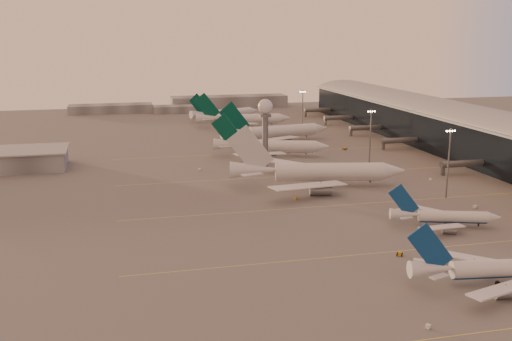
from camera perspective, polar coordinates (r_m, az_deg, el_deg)
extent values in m
plane|color=#525050|center=(153.49, 10.42, -9.28)|extent=(700.00, 700.00, 0.00)
cube|color=gold|center=(175.24, 18.15, -6.86)|extent=(180.00, 0.25, 0.02)
cube|color=gold|center=(212.73, 11.85, -2.97)|extent=(180.00, 0.25, 0.02)
cube|color=gold|center=(252.69, 7.51, -0.26)|extent=(180.00, 0.25, 0.02)
cube|color=gold|center=(298.77, 4.08, 1.89)|extent=(180.00, 0.25, 0.02)
cube|color=black|center=(296.01, 21.10, 2.71)|extent=(36.00, 360.00, 18.00)
cylinder|color=gray|center=(294.66, 21.25, 4.43)|extent=(10.08, 360.00, 10.08)
cube|color=gray|center=(294.63, 21.25, 4.47)|extent=(40.00, 362.00, 0.80)
cylinder|color=#595B60|center=(262.95, 19.29, 0.64)|extent=(22.00, 2.80, 2.80)
cube|color=#595B60|center=(258.20, 17.38, 0.04)|extent=(1.20, 1.20, 4.40)
cylinder|color=#595B60|center=(310.44, 13.74, 2.82)|extent=(22.00, 2.80, 2.80)
cube|color=#595B60|center=(306.42, 12.05, 2.33)|extent=(1.20, 1.20, 4.40)
cylinder|color=#595B60|center=(347.73, 10.59, 4.04)|extent=(22.00, 2.80, 2.80)
cube|color=#595B60|center=(344.14, 9.05, 3.62)|extent=(1.20, 1.20, 4.40)
cylinder|color=#595B60|center=(385.98, 8.05, 5.01)|extent=(22.00, 2.80, 2.80)
cube|color=#595B60|center=(382.76, 6.65, 4.64)|extent=(1.20, 1.20, 4.40)
cylinder|color=#595B60|center=(423.07, 6.06, 5.77)|extent=(22.00, 2.80, 2.80)
cube|color=#595B60|center=(420.13, 4.76, 5.43)|extent=(1.20, 1.20, 4.40)
cylinder|color=#595B60|center=(261.57, 0.88, 2.77)|extent=(2.60, 2.60, 22.00)
cylinder|color=#595B60|center=(259.76, 0.89, 5.27)|extent=(5.20, 5.20, 1.20)
sphere|color=silver|center=(259.25, 0.89, 6.12)|extent=(6.40, 6.40, 6.40)
cylinder|color=#595B60|center=(258.83, 0.89, 6.93)|extent=(0.16, 0.16, 2.00)
cylinder|color=#595B60|center=(221.51, 17.85, 0.64)|extent=(0.56, 0.56, 25.00)
cube|color=#595B60|center=(219.37, 18.07, 3.70)|extent=(3.60, 0.25, 0.25)
sphere|color=#FFEABF|center=(218.65, 17.73, 3.59)|extent=(0.56, 0.56, 0.56)
sphere|color=#FFEABF|center=(219.17, 17.95, 3.59)|extent=(0.56, 0.56, 0.56)
sphere|color=#FFEABF|center=(219.69, 18.18, 3.60)|extent=(0.56, 0.56, 0.56)
sphere|color=#FFEABF|center=(220.22, 18.40, 3.60)|extent=(0.56, 0.56, 0.56)
cylinder|color=#595B60|center=(266.88, 10.83, 3.07)|extent=(0.56, 0.56, 25.00)
cube|color=#595B60|center=(265.11, 10.95, 5.63)|extent=(3.60, 0.25, 0.25)
sphere|color=#FFEABF|center=(264.54, 10.64, 5.54)|extent=(0.56, 0.56, 0.56)
sphere|color=#FFEABF|center=(264.95, 10.84, 5.54)|extent=(0.56, 0.56, 0.56)
sphere|color=#FFEABF|center=(265.37, 11.04, 5.54)|extent=(0.56, 0.56, 0.56)
sphere|color=#FFEABF|center=(265.78, 11.24, 5.54)|extent=(0.56, 0.56, 0.56)
cylinder|color=#595B60|center=(349.19, 4.45, 5.59)|extent=(0.56, 0.56, 25.00)
cube|color=#595B60|center=(347.84, 4.48, 7.55)|extent=(3.60, 0.25, 0.25)
sphere|color=#FFEABF|center=(347.42, 4.25, 7.48)|extent=(0.56, 0.56, 0.56)
sphere|color=#FFEABF|center=(347.72, 4.40, 7.48)|extent=(0.56, 0.56, 0.56)
sphere|color=#FFEABF|center=(348.03, 4.56, 7.48)|extent=(0.56, 0.56, 0.56)
sphere|color=#FFEABF|center=(348.34, 4.72, 7.48)|extent=(0.56, 0.56, 0.56)
cube|color=#5A5D61|center=(452.46, -13.65, 5.76)|extent=(60.00, 18.00, 6.00)
cube|color=#5A5D61|center=(470.80, -2.59, 6.57)|extent=(90.00, 20.00, 9.00)
cube|color=#5A5D61|center=(445.36, -7.17, 5.85)|extent=(40.00, 15.00, 5.00)
cylinder|color=silver|center=(153.10, 22.34, -8.79)|extent=(24.58, 7.43, 4.13)
cylinder|color=navy|center=(153.43, 22.31, -9.11)|extent=(23.95, 6.22, 2.97)
cone|color=silver|center=(145.81, 16.29, -9.18)|extent=(10.64, 5.49, 4.13)
cube|color=silver|center=(142.43, 22.08, -10.73)|extent=(17.87, 9.84, 1.30)
cylinder|color=gray|center=(146.44, 22.62, -10.92)|extent=(5.02, 3.30, 2.68)
cube|color=gray|center=(145.99, 22.66, -10.50)|extent=(0.36, 0.31, 1.65)
cube|color=silver|center=(159.23, 18.71, -7.92)|extent=(16.59, 13.58, 1.30)
cylinder|color=gray|center=(159.10, 19.99, -8.77)|extent=(5.02, 3.30, 2.68)
cube|color=gray|center=(158.68, 20.02, -8.38)|extent=(0.36, 0.31, 1.65)
cube|color=navy|center=(143.82, 16.24, -7.31)|extent=(11.27, 1.94, 12.30)
cube|color=silver|center=(141.80, 17.02, -9.84)|extent=(5.01, 3.13, 0.27)
cube|color=silver|center=(149.82, 15.64, -8.49)|extent=(4.88, 4.08, 0.27)
cylinder|color=black|center=(155.17, 21.19, -9.49)|extent=(1.26, 0.70, 1.19)
cylinder|color=black|center=(151.28, 22.01, -10.15)|extent=(1.26, 0.70, 1.19)
cylinder|color=silver|center=(191.01, 18.23, -4.33)|extent=(20.51, 9.60, 3.48)
cylinder|color=navy|center=(191.24, 18.21, -4.55)|extent=(19.82, 8.55, 2.50)
cone|color=silver|center=(194.33, 21.73, -4.31)|extent=(4.83, 4.53, 3.48)
cone|color=silver|center=(187.89, 13.93, -4.19)|extent=(9.22, 5.95, 3.48)
cube|color=silver|center=(182.09, 17.30, -5.31)|extent=(15.15, 5.95, 1.09)
cylinder|color=gray|center=(185.03, 17.89, -5.58)|extent=(4.46, 3.37, 2.26)
cube|color=gray|center=(184.73, 17.91, -5.29)|extent=(0.33, 0.30, 1.39)
cube|color=silver|center=(198.03, 16.23, -3.76)|extent=(12.74, 13.00, 1.09)
cylinder|color=gray|center=(197.13, 17.02, -4.37)|extent=(4.46, 3.37, 2.26)
cube|color=gray|center=(196.85, 17.04, -4.10)|extent=(0.33, 0.30, 1.39)
cube|color=navy|center=(186.62, 13.87, -2.93)|extent=(9.18, 3.25, 10.37)
cube|color=silver|center=(184.15, 14.14, -4.53)|extent=(4.12, 2.02, 0.23)
cube|color=silver|center=(191.60, 13.75, -3.82)|extent=(3.88, 3.81, 0.23)
cylinder|color=black|center=(193.74, 20.41, -4.99)|extent=(0.46, 0.46, 0.92)
cylinder|color=black|center=(193.17, 17.56, -4.81)|extent=(1.10, 0.75, 1.01)
cylinder|color=black|center=(189.45, 17.83, -5.18)|extent=(1.10, 0.75, 1.01)
cylinder|color=silver|center=(230.35, 7.01, -0.40)|extent=(41.90, 14.86, 6.48)
cylinder|color=silver|center=(230.69, 7.00, -0.76)|extent=(40.71, 12.91, 4.66)
cone|color=silver|center=(235.37, 12.97, -0.35)|extent=(9.18, 7.99, 6.48)
cone|color=silver|center=(227.56, -0.32, -0.26)|extent=(18.34, 9.91, 6.48)
cube|color=silver|center=(212.71, 5.00, -1.80)|extent=(30.49, 14.89, 1.92)
cylinder|color=gray|center=(217.93, 6.17, -2.18)|extent=(8.72, 5.77, 4.21)
cube|color=gray|center=(217.54, 6.18, -1.80)|extent=(0.36, 0.32, 2.59)
cube|color=silver|center=(245.98, 4.07, 0.26)|extent=(27.26, 24.36, 1.92)
cylinder|color=gray|center=(243.20, 5.34, -0.55)|extent=(8.72, 5.77, 4.21)
cube|color=gray|center=(242.85, 5.34, -0.21)|extent=(0.36, 0.32, 2.59)
cube|color=#B0B3B8|center=(225.90, -0.55, 1.63)|extent=(17.64, 4.05, 19.22)
cube|color=silver|center=(219.72, -0.36, -0.70)|extent=(8.51, 4.88, 0.26)
cube|color=silver|center=(235.33, -0.46, 0.23)|extent=(8.18, 7.30, 0.26)
cylinder|color=black|center=(234.20, 10.80, -1.32)|extent=(0.52, 0.52, 1.04)
cylinder|color=black|center=(233.01, 6.09, -1.22)|extent=(1.23, 0.75, 1.15)
cylinder|color=black|center=(228.60, 6.24, -1.50)|extent=(1.23, 0.75, 1.15)
cylinder|color=silver|center=(284.11, 2.20, 2.12)|extent=(34.01, 14.84, 5.46)
cylinder|color=silver|center=(284.34, 2.20, 1.88)|extent=(32.92, 13.18, 3.93)
cone|color=silver|center=(284.61, 6.28, 2.07)|extent=(7.83, 7.09, 5.46)
cone|color=silver|center=(285.25, -2.63, 2.30)|extent=(15.16, 9.26, 5.46)
cube|color=silver|center=(270.56, 0.40, 1.37)|extent=(25.22, 10.48, 1.62)
cylinder|color=gray|center=(274.17, 1.29, 1.05)|extent=(7.29, 5.26, 3.55)
cube|color=gray|center=(273.90, 1.29, 1.31)|extent=(0.34, 0.31, 2.18)
cube|color=silver|center=(298.47, 0.63, 2.48)|extent=(21.52, 21.28, 1.62)
cylinder|color=gray|center=(295.46, 1.41, 1.92)|extent=(7.29, 5.26, 3.55)
cube|color=gray|center=(295.21, 1.41, 2.17)|extent=(0.34, 0.31, 2.18)
cube|color=#023B2F|center=(284.17, -2.79, 3.60)|extent=(14.49, 4.58, 16.15)
cube|color=silver|center=(278.84, -2.81, 2.08)|extent=(6.87, 3.51, 0.24)
cube|color=silver|center=(291.65, -2.55, 2.57)|extent=(6.49, 6.24, 0.24)
cylinder|color=black|center=(284.92, 4.79, 1.42)|extent=(0.47, 0.47, 0.94)
cylinder|color=black|center=(286.83, 1.66, 1.55)|extent=(1.13, 0.75, 1.04)
cylinder|color=black|center=(282.77, 1.64, 1.39)|extent=(1.13, 0.75, 1.04)
cylinder|color=silver|center=(324.57, 2.57, 3.59)|extent=(38.65, 11.78, 6.15)
cylinder|color=silver|center=(324.80, 2.56, 3.35)|extent=(37.63, 9.96, 4.43)
cone|color=silver|center=(334.63, 6.12, 3.81)|extent=(8.22, 7.19, 6.15)
cone|color=silver|center=(314.21, -1.93, 3.42)|extent=(16.74, 8.47, 6.15)
cube|color=silver|center=(306.52, 2.22, 2.82)|extent=(26.07, 21.66, 1.82)
cylinder|color=gray|center=(312.29, 2.71, 2.54)|extent=(7.90, 5.06, 4.00)
cube|color=gray|center=(312.03, 2.71, 2.80)|extent=(0.35, 0.31, 2.46)
cube|color=silver|center=(335.58, -0.04, 3.73)|extent=(28.26, 15.27, 1.82)
cylinder|color=gray|center=(334.32, 0.94, 3.25)|extent=(7.90, 5.06, 4.00)
cube|color=gray|center=(334.08, 0.94, 3.50)|extent=(0.35, 0.31, 2.46)
cube|color=#023B2F|center=(312.79, -2.08, 4.74)|extent=(16.80, 2.89, 18.21)
cube|color=silver|center=(307.27, -1.50, 3.23)|extent=(7.65, 6.47, 0.27)
cube|color=silver|center=(320.94, -2.43, 3.65)|extent=(7.88, 4.85, 0.27)
cylinder|color=black|center=(331.47, 4.84, 3.08)|extent=(0.53, 0.53, 1.06)
cylinder|color=black|center=(326.05, 1.90, 2.97)|extent=(1.23, 0.70, 1.17)
cylinder|color=black|center=(321.86, 2.24, 2.83)|extent=(1.23, 0.70, 1.17)
cylinder|color=silver|center=(372.45, -0.59, 4.79)|extent=(36.68, 10.48, 5.84)
cylinder|color=silver|center=(372.64, -0.59, 4.59)|extent=(35.75, 8.77, 4.21)
cone|color=silver|center=(375.15, 2.71, 4.84)|extent=(7.71, 6.70, 5.84)
cone|color=silver|center=(370.74, -4.56, 4.83)|extent=(15.82, 7.76, 5.84)
cube|color=silver|center=(356.82, -1.78, 4.26)|extent=(26.77, 14.95, 1.73)
cylinder|color=gray|center=(361.10, -1.12, 3.98)|extent=(7.45, 4.67, 3.80)
cube|color=gray|center=(360.88, -1.12, 4.20)|extent=(0.33, 0.29, 2.34)
cube|color=silver|center=(386.88, -2.13, 4.94)|extent=(24.97, 20.22, 1.73)
cylinder|color=gray|center=(384.01, -1.42, 4.53)|extent=(7.45, 4.67, 3.80)
cube|color=gray|center=(383.81, -1.43, 4.73)|extent=(0.33, 0.29, 2.34)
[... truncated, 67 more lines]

